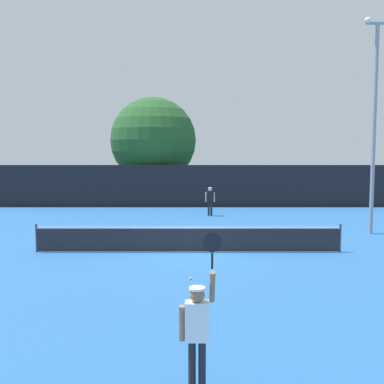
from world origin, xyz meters
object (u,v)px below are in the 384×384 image
(light_pole, at_px, (376,115))
(large_tree, at_px, (155,140))
(parked_car_mid, at_px, (261,186))
(tennis_ball, at_px, (192,278))
(player_serving, at_px, (199,323))
(player_receiving, at_px, (212,198))
(parked_car_near, at_px, (214,188))
(parked_car_far, at_px, (313,188))

(light_pole, xyz_separation_m, large_tree, (-11.22, 13.60, -0.87))
(light_pole, distance_m, parked_car_mid, 19.43)
(tennis_ball, xyz_separation_m, light_pole, (8.34, 7.66, 5.44))
(player_serving, distance_m, player_receiving, 19.98)
(parked_car_near, distance_m, parked_car_far, 8.26)
(light_pole, height_order, parked_car_near, light_pole)
(light_pole, height_order, parked_car_mid, light_pole)
(player_receiving, height_order, large_tree, large_tree)
(light_pole, distance_m, parked_car_far, 17.71)
(tennis_ball, height_order, parked_car_near, parked_car_near)
(large_tree, bearing_deg, player_receiving, -62.76)
(parked_car_near, bearing_deg, player_serving, -99.48)
(player_receiving, bearing_deg, parked_car_far, -128.60)
(parked_car_near, height_order, parked_car_far, same)
(player_serving, relative_size, large_tree, 0.33)
(tennis_ball, bearing_deg, parked_car_mid, 77.33)
(parked_car_near, distance_m, parked_car_mid, 4.68)
(parked_car_mid, bearing_deg, tennis_ball, -94.82)
(player_serving, bearing_deg, parked_car_far, 72.40)
(player_serving, height_order, parked_car_near, player_serving)
(tennis_ball, bearing_deg, parked_car_far, 67.95)
(parked_car_near, height_order, parked_car_mid, same)
(parked_car_mid, bearing_deg, parked_car_near, -145.70)
(player_receiving, relative_size, tennis_ball, 24.67)
(player_serving, distance_m, light_pole, 16.88)
(player_receiving, distance_m, light_pole, 10.33)
(player_receiving, distance_m, tennis_ball, 13.60)
(tennis_ball, height_order, large_tree, large_tree)
(parked_car_near, bearing_deg, parked_car_far, -3.84)
(parked_car_near, bearing_deg, parked_car_mid, 19.97)
(tennis_ball, xyz_separation_m, parked_car_near, (1.73, 24.27, 0.74))
(parked_car_far, bearing_deg, large_tree, -165.30)
(large_tree, height_order, parked_car_near, large_tree)
(large_tree, bearing_deg, parked_car_mid, 30.10)
(tennis_ball, distance_m, light_pole, 12.56)
(tennis_ball, relative_size, light_pole, 0.01)
(player_receiving, height_order, parked_car_far, parked_car_far)
(tennis_ball, height_order, light_pole, light_pole)
(parked_car_near, relative_size, parked_car_far, 1.04)
(player_serving, xyz_separation_m, parked_car_near, (1.61, 30.70, -0.36))
(parked_car_far, bearing_deg, player_serving, -107.70)
(player_receiving, distance_m, parked_car_far, 14.24)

